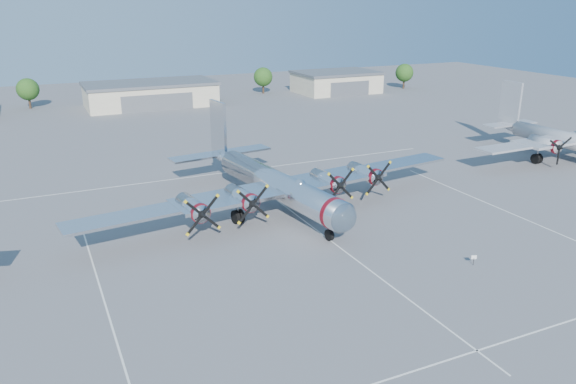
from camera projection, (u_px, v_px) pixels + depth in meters
name	position (u px, v px, depth m)	size (l,w,h in m)	color
ground	(323.00, 235.00, 56.89)	(260.00, 260.00, 0.00)	#545456
parking_lines	(331.00, 241.00, 55.39)	(60.00, 50.08, 0.01)	silver
hangar_center	(151.00, 94.00, 126.38)	(28.60, 14.60, 5.40)	#BDAF96
hangar_east	(336.00, 82.00, 145.55)	(20.60, 14.60, 5.40)	#BDAF96
tree_west	(28.00, 89.00, 122.82)	(4.80, 4.80, 6.64)	#382619
tree_east	(263.00, 77.00, 143.06)	(4.80, 4.80, 6.64)	#382619
tree_far_east	(404.00, 73.00, 151.36)	(4.80, 4.80, 6.64)	#382619
main_bomber_b29	(272.00, 208.00, 64.35)	(46.71, 31.95, 10.33)	silver
twin_engine_east	(553.00, 157.00, 85.23)	(32.50, 23.37, 10.30)	#A2A2A7
info_placard	(474.00, 258.00, 50.18)	(0.48, 0.21, 0.95)	black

